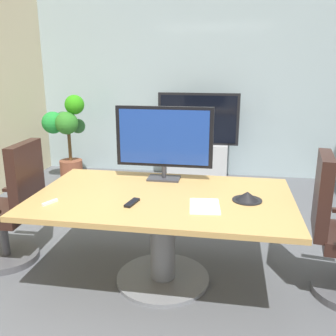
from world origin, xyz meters
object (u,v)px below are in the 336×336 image
(conference_table, at_px, (163,217))
(office_chair_left, at_px, (12,214))
(remote_control, at_px, (132,203))
(conference_phone, at_px, (247,197))
(tv_monitor, at_px, (164,139))
(wall_display_unit, at_px, (198,151))
(potted_plant, at_px, (66,132))

(conference_table, relative_size, office_chair_left, 1.82)
(conference_table, distance_m, office_chair_left, 1.36)
(office_chair_left, bearing_deg, remote_control, 74.21)
(conference_table, bearing_deg, conference_phone, -0.67)
(tv_monitor, bearing_deg, wall_display_unit, 88.14)
(conference_table, xyz_separation_m, remote_control, (-0.19, -0.22, 0.19))
(tv_monitor, xyz_separation_m, wall_display_unit, (0.08, 2.42, -0.65))
(conference_table, height_order, wall_display_unit, wall_display_unit)
(conference_table, relative_size, tv_monitor, 2.36)
(office_chair_left, distance_m, tv_monitor, 1.48)
(conference_table, relative_size, remote_control, 11.65)
(office_chair_left, distance_m, potted_plant, 2.45)
(potted_plant, xyz_separation_m, conference_phone, (2.54, -2.46, 0.02))
(tv_monitor, bearing_deg, office_chair_left, -165.12)
(wall_display_unit, bearing_deg, conference_phone, -77.61)
(potted_plant, bearing_deg, tv_monitor, -47.78)
(potted_plant, height_order, remote_control, potted_plant)
(wall_display_unit, bearing_deg, conference_table, -90.30)
(office_chair_left, relative_size, tv_monitor, 1.30)
(office_chair_left, xyz_separation_m, potted_plant, (-0.55, 2.37, 0.29))
(potted_plant, relative_size, conference_phone, 5.85)
(conference_table, distance_m, remote_control, 0.34)
(office_chair_left, relative_size, potted_plant, 0.85)
(conference_table, height_order, tv_monitor, tv_monitor)
(office_chair_left, bearing_deg, potted_plant, -168.71)
(tv_monitor, relative_size, wall_display_unit, 0.64)
(wall_display_unit, height_order, remote_control, wall_display_unit)
(conference_phone, bearing_deg, potted_plant, 136.01)
(office_chair_left, bearing_deg, tv_monitor, 103.16)
(office_chair_left, distance_m, conference_phone, 2.02)
(remote_control, bearing_deg, potted_plant, 133.57)
(office_chair_left, distance_m, remote_control, 1.24)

